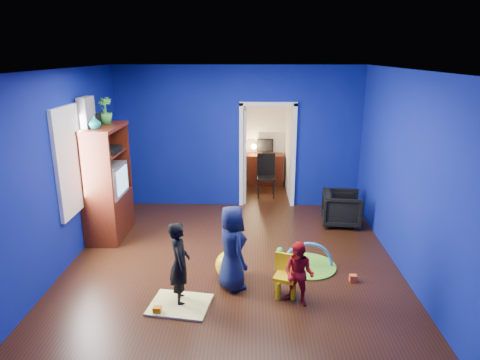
{
  "coord_description": "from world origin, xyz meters",
  "views": [
    {
      "loc": [
        0.29,
        -5.87,
        3.12
      ],
      "look_at": [
        0.1,
        0.4,
        1.25
      ],
      "focal_mm": 32.0,
      "sensor_mm": 36.0,
      "label": 1
    }
  ],
  "objects_px": {
    "child_navy": "(232,248)",
    "crt_tv": "(109,180)",
    "hopper_ball": "(230,265)",
    "tv_armoire": "(107,182)",
    "toddler_red": "(299,274)",
    "armchair": "(342,209)",
    "kid_chair": "(285,278)",
    "folding_chair": "(266,177)",
    "child_black": "(180,263)",
    "study_desk": "(265,169)",
    "vase": "(95,122)",
    "play_mat": "(307,266)"
  },
  "relations": [
    {
      "from": "child_navy",
      "to": "crt_tv",
      "type": "xyz_separation_m",
      "value": [
        -2.2,
        1.7,
        0.43
      ]
    },
    {
      "from": "crt_tv",
      "to": "hopper_ball",
      "type": "bearing_deg",
      "value": -34.07
    },
    {
      "from": "tv_armoire",
      "to": "child_navy",
      "type": "bearing_deg",
      "value": -37.27
    },
    {
      "from": "toddler_red",
      "to": "armchair",
      "type": "bearing_deg",
      "value": 95.74
    },
    {
      "from": "child_navy",
      "to": "kid_chair",
      "type": "height_order",
      "value": "child_navy"
    },
    {
      "from": "crt_tv",
      "to": "folding_chair",
      "type": "relative_size",
      "value": 0.76
    },
    {
      "from": "child_black",
      "to": "folding_chair",
      "type": "distance_m",
      "value": 4.47
    },
    {
      "from": "child_navy",
      "to": "study_desk",
      "type": "distance_m",
      "value": 4.91
    },
    {
      "from": "child_navy",
      "to": "vase",
      "type": "distance_m",
      "value": 3.02
    },
    {
      "from": "child_navy",
      "to": "hopper_ball",
      "type": "relative_size",
      "value": 2.91
    },
    {
      "from": "child_navy",
      "to": "tv_armoire",
      "type": "bearing_deg",
      "value": 25.64
    },
    {
      "from": "child_navy",
      "to": "tv_armoire",
      "type": "xyz_separation_m",
      "value": [
        -2.24,
        1.7,
        0.39
      ]
    },
    {
      "from": "hopper_ball",
      "to": "folding_chair",
      "type": "xyz_separation_m",
      "value": [
        0.62,
        3.66,
        0.26
      ]
    },
    {
      "from": "armchair",
      "to": "toddler_red",
      "type": "height_order",
      "value": "toddler_red"
    },
    {
      "from": "armchair",
      "to": "kid_chair",
      "type": "xyz_separation_m",
      "value": [
        -1.23,
        -2.49,
        -0.07
      ]
    },
    {
      "from": "folding_chair",
      "to": "kid_chair",
      "type": "bearing_deg",
      "value": -88.0
    },
    {
      "from": "child_black",
      "to": "toddler_red",
      "type": "distance_m",
      "value": 1.52
    },
    {
      "from": "study_desk",
      "to": "crt_tv",
      "type": "bearing_deg",
      "value": -131.17
    },
    {
      "from": "child_black",
      "to": "child_navy",
      "type": "xyz_separation_m",
      "value": [
        0.65,
        0.38,
        0.04
      ]
    },
    {
      "from": "child_black",
      "to": "kid_chair",
      "type": "xyz_separation_m",
      "value": [
        1.37,
        0.2,
        -0.3
      ]
    },
    {
      "from": "child_black",
      "to": "hopper_ball",
      "type": "height_order",
      "value": "child_black"
    },
    {
      "from": "tv_armoire",
      "to": "kid_chair",
      "type": "xyz_separation_m",
      "value": [
        2.95,
        -1.89,
        -0.73
      ]
    },
    {
      "from": "toddler_red",
      "to": "play_mat",
      "type": "distance_m",
      "value": 1.11
    },
    {
      "from": "vase",
      "to": "folding_chair",
      "type": "bearing_deg",
      "value": 41.75
    },
    {
      "from": "kid_chair",
      "to": "toddler_red",
      "type": "bearing_deg",
      "value": -33.51
    },
    {
      "from": "toddler_red",
      "to": "study_desk",
      "type": "relative_size",
      "value": 0.97
    },
    {
      "from": "crt_tv",
      "to": "child_navy",
      "type": "bearing_deg",
      "value": -37.77
    },
    {
      "from": "crt_tv",
      "to": "play_mat",
      "type": "bearing_deg",
      "value": -18.19
    },
    {
      "from": "crt_tv",
      "to": "play_mat",
      "type": "height_order",
      "value": "crt_tv"
    },
    {
      "from": "child_navy",
      "to": "study_desk",
      "type": "relative_size",
      "value": 1.35
    },
    {
      "from": "hopper_ball",
      "to": "play_mat",
      "type": "xyz_separation_m",
      "value": [
        1.16,
        0.36,
        -0.19
      ]
    },
    {
      "from": "crt_tv",
      "to": "kid_chair",
      "type": "relative_size",
      "value": 1.4
    },
    {
      "from": "child_navy",
      "to": "play_mat",
      "type": "bearing_deg",
      "value": -88.19
    },
    {
      "from": "armchair",
      "to": "tv_armoire",
      "type": "relative_size",
      "value": 0.36
    },
    {
      "from": "vase",
      "to": "hopper_ball",
      "type": "relative_size",
      "value": 0.5
    },
    {
      "from": "toddler_red",
      "to": "play_mat",
      "type": "relative_size",
      "value": 0.99
    },
    {
      "from": "child_navy",
      "to": "toddler_red",
      "type": "relative_size",
      "value": 1.4
    },
    {
      "from": "kid_chair",
      "to": "folding_chair",
      "type": "relative_size",
      "value": 0.54
    },
    {
      "from": "kid_chair",
      "to": "folding_chair",
      "type": "height_order",
      "value": "folding_chair"
    },
    {
      "from": "vase",
      "to": "tv_armoire",
      "type": "xyz_separation_m",
      "value": [
        0.0,
        0.3,
        -1.08
      ]
    },
    {
      "from": "toddler_red",
      "to": "hopper_ball",
      "type": "xyz_separation_m",
      "value": [
        -0.92,
        0.63,
        -0.22
      ]
    },
    {
      "from": "hopper_ball",
      "to": "tv_armoire",
      "type": "bearing_deg",
      "value": 146.42
    },
    {
      "from": "toddler_red",
      "to": "folding_chair",
      "type": "xyz_separation_m",
      "value": [
        -0.29,
        4.3,
        0.03
      ]
    },
    {
      "from": "child_black",
      "to": "tv_armoire",
      "type": "relative_size",
      "value": 0.57
    },
    {
      "from": "armchair",
      "to": "toddler_red",
      "type": "relative_size",
      "value": 0.82
    },
    {
      "from": "play_mat",
      "to": "child_black",
      "type": "bearing_deg",
      "value": -150.47
    },
    {
      "from": "toddler_red",
      "to": "folding_chair",
      "type": "distance_m",
      "value": 4.31
    },
    {
      "from": "toddler_red",
      "to": "study_desk",
      "type": "xyz_separation_m",
      "value": [
        -0.29,
        5.26,
        -0.05
      ]
    },
    {
      "from": "hopper_ball",
      "to": "toddler_red",
      "type": "bearing_deg",
      "value": -34.68
    },
    {
      "from": "vase",
      "to": "kid_chair",
      "type": "bearing_deg",
      "value": -28.24
    }
  ]
}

